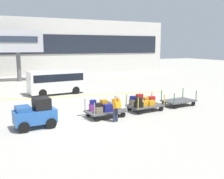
# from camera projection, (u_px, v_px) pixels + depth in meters

# --- Properties ---
(ground_plane) EXTENTS (120.00, 120.00, 0.00)m
(ground_plane) POSITION_uv_depth(u_px,v_px,m) (77.00, 124.00, 14.15)
(ground_plane) COLOR #B2ADA0
(apron_lead_line) EXTENTS (15.63, 2.56, 0.01)m
(apron_lead_line) POSITION_uv_depth(u_px,v_px,m) (82.00, 96.00, 22.33)
(apron_lead_line) COLOR yellow
(apron_lead_line) RESTS_ON ground_plane
(terminal_building) EXTENTS (45.72, 2.51, 8.23)m
(terminal_building) POSITION_uv_depth(u_px,v_px,m) (22.00, 47.00, 36.74)
(terminal_building) COLOR beige
(terminal_building) RESTS_ON ground_plane
(baggage_tug) EXTENTS (2.20, 1.40, 1.58)m
(baggage_tug) POSITION_uv_depth(u_px,v_px,m) (35.00, 114.00, 13.42)
(baggage_tug) COLOR #2659A5
(baggage_tug) RESTS_ON ground_plane
(baggage_cart_lead) EXTENTS (3.06, 1.62, 1.10)m
(baggage_cart_lead) POSITION_uv_depth(u_px,v_px,m) (104.00, 109.00, 15.50)
(baggage_cart_lead) COLOR #4C4C4F
(baggage_cart_lead) RESTS_ON ground_plane
(baggage_cart_middle) EXTENTS (3.06, 1.62, 1.10)m
(baggage_cart_middle) POSITION_uv_depth(u_px,v_px,m) (144.00, 103.00, 17.01)
(baggage_cart_middle) COLOR #4C4C4F
(baggage_cart_middle) RESTS_ON ground_plane
(baggage_cart_tail) EXTENTS (3.06, 1.62, 1.10)m
(baggage_cart_tail) POSITION_uv_depth(u_px,v_px,m) (178.00, 101.00, 18.53)
(baggage_cart_tail) COLOR #4C4C4F
(baggage_cart_tail) RESTS_ON ground_plane
(baggage_handler) EXTENTS (0.51, 0.53, 1.56)m
(baggage_handler) POSITION_uv_depth(u_px,v_px,m) (116.00, 107.00, 14.44)
(baggage_handler) COLOR #2D334C
(baggage_handler) RESTS_ON ground_plane
(shuttle_van) EXTENTS (4.95, 2.32, 2.10)m
(shuttle_van) POSITION_uv_depth(u_px,v_px,m) (56.00, 80.00, 22.99)
(shuttle_van) COLOR white
(shuttle_van) RESTS_ON ground_plane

